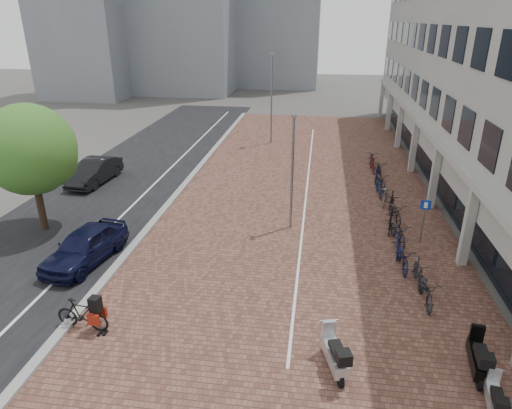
# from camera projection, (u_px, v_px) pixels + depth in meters

# --- Properties ---
(ground) EXTENTS (140.00, 140.00, 0.00)m
(ground) POSITION_uv_depth(u_px,v_px,m) (232.00, 303.00, 15.94)
(ground) COLOR #474442
(ground) RESTS_ON ground
(plaza_brick) EXTENTS (14.50, 42.00, 0.04)m
(plaza_brick) POSITION_uv_depth(u_px,v_px,m) (304.00, 188.00, 26.63)
(plaza_brick) COLOR brown
(plaza_brick) RESTS_ON ground
(street_asphalt) EXTENTS (8.00, 50.00, 0.03)m
(street_asphalt) POSITION_uv_depth(u_px,v_px,m) (127.00, 179.00, 28.06)
(street_asphalt) COLOR black
(street_asphalt) RESTS_ON ground
(curb) EXTENTS (0.35, 42.00, 0.14)m
(curb) POSITION_uv_depth(u_px,v_px,m) (188.00, 181.00, 27.53)
(curb) COLOR gray
(curb) RESTS_ON ground
(lane_line) EXTENTS (0.12, 44.00, 0.00)m
(lane_line) POSITION_uv_depth(u_px,v_px,m) (158.00, 180.00, 27.80)
(lane_line) COLOR white
(lane_line) RESTS_ON street_asphalt
(parking_line) EXTENTS (0.10, 30.00, 0.00)m
(parking_line) POSITION_uv_depth(u_px,v_px,m) (307.00, 187.00, 26.60)
(parking_line) COLOR white
(parking_line) RESTS_ON plaza_brick
(office_building) EXTENTS (8.40, 40.00, 15.00)m
(office_building) POSITION_uv_depth(u_px,v_px,m) (505.00, 35.00, 25.59)
(office_building) COLOR #A3A39E
(office_building) RESTS_ON ground
(car_navy) EXTENTS (2.41, 4.53, 1.46)m
(car_navy) POSITION_uv_depth(u_px,v_px,m) (85.00, 246.00, 18.33)
(car_navy) COLOR black
(car_navy) RESTS_ON ground
(car_dark) EXTENTS (1.84, 4.50, 1.45)m
(car_dark) POSITION_uv_depth(u_px,v_px,m) (94.00, 171.00, 27.20)
(car_dark) COLOR black
(car_dark) RESTS_ON ground
(hero_bike) EXTENTS (1.87, 0.69, 1.29)m
(hero_bike) POSITION_uv_depth(u_px,v_px,m) (82.00, 314.00, 14.40)
(hero_bike) COLOR black
(hero_bike) RESTS_ON ground
(shoes) EXTENTS (0.34, 0.29, 0.08)m
(shoes) POSITION_uv_depth(u_px,v_px,m) (102.00, 334.00, 14.30)
(shoes) COLOR black
(shoes) RESTS_ON ground
(scooter_front) EXTENTS (1.03, 1.90, 1.25)m
(scooter_front) POSITION_uv_depth(u_px,v_px,m) (334.00, 352.00, 12.69)
(scooter_front) COLOR #B5B5BB
(scooter_front) RESTS_ON ground
(scooter_mid) EXTENTS (0.79, 1.84, 1.23)m
(scooter_mid) POSITION_uv_depth(u_px,v_px,m) (478.00, 356.00, 12.57)
(scooter_mid) COLOR black
(scooter_mid) RESTS_ON ground
(scooter_back) EXTENTS (0.71, 1.52, 1.00)m
(scooter_back) POSITION_uv_depth(u_px,v_px,m) (495.00, 398.00, 11.33)
(scooter_back) COLOR #B7B7BC
(scooter_back) RESTS_ON ground
(parking_sign) EXTENTS (0.43, 0.11, 2.05)m
(parking_sign) POSITION_uv_depth(u_px,v_px,m) (424.00, 215.00, 19.68)
(parking_sign) COLOR slate
(parking_sign) RESTS_ON ground
(lamp_near) EXTENTS (0.12, 0.12, 5.42)m
(lamp_near) POSITION_uv_depth(u_px,v_px,m) (292.00, 174.00, 20.60)
(lamp_near) COLOR gray
(lamp_near) RESTS_ON ground
(lamp_far) EXTENTS (0.12, 0.12, 6.82)m
(lamp_far) POSITION_uv_depth(u_px,v_px,m) (271.00, 100.00, 34.66)
(lamp_far) COLOR gray
(lamp_far) RESTS_ON ground
(street_tree) EXTENTS (4.10, 4.10, 5.97)m
(street_tree) POSITION_uv_depth(u_px,v_px,m) (33.00, 152.00, 20.13)
(street_tree) COLOR #382619
(street_tree) RESTS_ON ground
(bike_row) EXTENTS (1.26, 18.10, 1.05)m
(bike_row) POSITION_uv_depth(u_px,v_px,m) (388.00, 203.00, 23.16)
(bike_row) COLOR black
(bike_row) RESTS_ON ground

